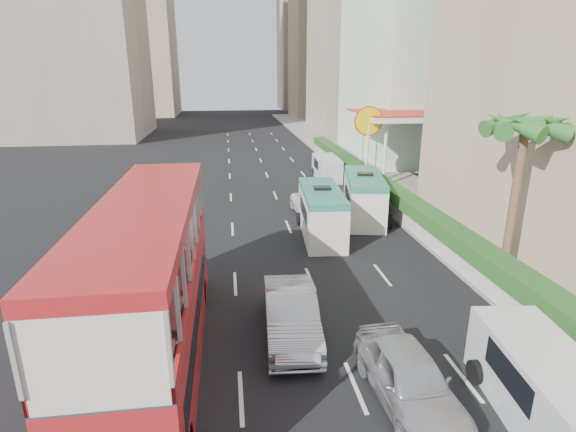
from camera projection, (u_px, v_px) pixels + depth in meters
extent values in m
plane|color=black|center=(350.00, 345.00, 14.52)|extent=(200.00, 200.00, 0.00)
cube|color=red|center=(153.00, 286.00, 12.99)|extent=(2.50, 11.00, 5.06)
imported|color=#B6B9BE|center=(291.00, 335.00, 15.07)|extent=(1.93, 4.89, 1.58)
imported|color=#B6B9BE|center=(406.00, 401.00, 12.04)|extent=(2.07, 4.56, 1.52)
imported|color=silver|center=(314.00, 216.00, 27.78)|extent=(2.53, 4.96, 1.34)
cube|color=silver|center=(321.00, 213.00, 23.99)|extent=(2.38, 5.98, 2.59)
cube|color=silver|center=(364.00, 197.00, 26.92)|extent=(3.15, 6.31, 2.67)
cube|color=silver|center=(543.00, 387.00, 11.17)|extent=(2.43, 4.92, 1.90)
cube|color=silver|center=(327.00, 168.00, 37.40)|extent=(1.97, 4.61, 1.82)
cube|color=#99968C|center=(375.00, 173.00, 39.26)|extent=(6.00, 120.00, 0.18)
cube|color=silver|center=(388.00, 202.00, 28.33)|extent=(0.30, 44.00, 1.00)
cube|color=#2D6626|center=(388.00, 189.00, 28.08)|extent=(1.10, 44.00, 0.70)
cylinder|color=brown|center=(514.00, 203.00, 18.27)|extent=(0.36, 0.36, 6.40)
cube|color=silver|center=(396.00, 146.00, 36.70)|extent=(6.50, 8.00, 5.50)
cube|color=tan|center=(328.00, 1.00, 87.51)|extent=(14.00, 14.00, 44.00)
cube|color=tan|center=(308.00, 24.00, 108.90)|extent=(14.00, 14.00, 40.00)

